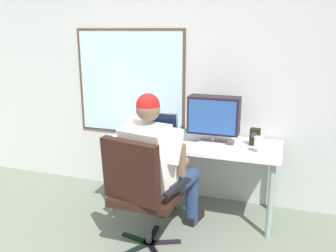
{
  "coord_description": "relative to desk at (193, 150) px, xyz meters",
  "views": [
    {
      "loc": [
        1.05,
        -1.37,
        1.75
      ],
      "look_at": [
        0.12,
        1.42,
        0.95
      ],
      "focal_mm": 38.04,
      "sensor_mm": 36.0,
      "label": 1
    }
  ],
  "objects": [
    {
      "name": "desk_speaker",
      "position": [
        0.57,
        0.08,
        0.16
      ],
      "size": [
        0.09,
        0.08,
        0.16
      ],
      "color": "black",
      "rests_on": "desk"
    },
    {
      "name": "wine_glass",
      "position": [
        0.61,
        -0.12,
        0.17
      ],
      "size": [
        0.07,
        0.07,
        0.14
      ],
      "color": "silver",
      "rests_on": "desk"
    },
    {
      "name": "wall_rear",
      "position": [
        -0.28,
        0.38,
        0.79
      ],
      "size": [
        5.22,
        0.08,
        2.87
      ],
      "color": "#B7BCB7",
      "rests_on": "ground"
    },
    {
      "name": "crt_monitor",
      "position": [
        0.19,
        0.04,
        0.34
      ],
      "size": [
        0.47,
        0.2,
        0.44
      ],
      "color": "beige",
      "rests_on": "desk"
    },
    {
      "name": "coffee_mug",
      "position": [
        -0.61,
        -0.14,
        0.13
      ],
      "size": [
        0.07,
        0.07,
        0.1
      ],
      "color": "beige",
      "rests_on": "desk"
    },
    {
      "name": "office_chair",
      "position": [
        -0.21,
        -0.79,
        -0.07
      ],
      "size": [
        0.66,
        0.59,
        0.98
      ],
      "color": "black",
      "rests_on": "ground"
    },
    {
      "name": "desk",
      "position": [
        0.0,
        0.0,
        0.0
      ],
      "size": [
        1.64,
        0.64,
        0.72
      ],
      "color": "gray",
      "rests_on": "ground"
    },
    {
      "name": "person_seated",
      "position": [
        -0.16,
        -0.52,
        0.04
      ],
      "size": [
        0.62,
        0.87,
        1.28
      ],
      "color": "navy",
      "rests_on": "ground"
    },
    {
      "name": "laptop",
      "position": [
        -0.37,
        0.06,
        0.14
      ],
      "size": [
        0.37,
        0.3,
        0.24
      ],
      "color": "gray",
      "rests_on": "desk"
    }
  ]
}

